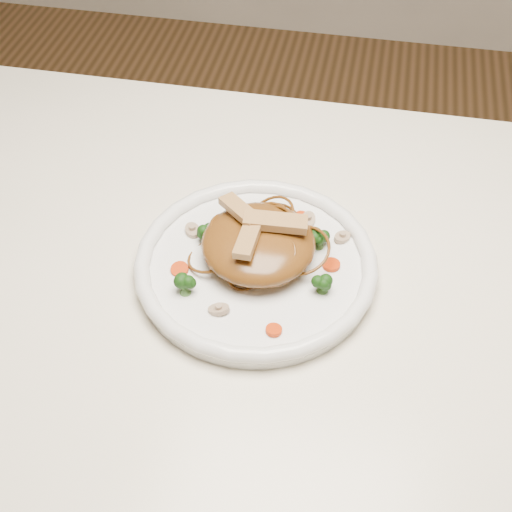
# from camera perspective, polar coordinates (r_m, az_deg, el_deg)

# --- Properties ---
(table) EXTENTS (1.20, 0.80, 0.75)m
(table) POSITION_cam_1_polar(r_m,az_deg,el_deg) (0.92, 3.78, -6.47)
(table) COLOR #EDE2C9
(table) RESTS_ON ground
(plate) EXTENTS (0.32, 0.32, 0.02)m
(plate) POSITION_cam_1_polar(r_m,az_deg,el_deg) (0.85, 0.00, -1.02)
(plate) COLOR white
(plate) RESTS_ON table
(noodle_mound) EXTENTS (0.19, 0.19, 0.05)m
(noodle_mound) POSITION_cam_1_polar(r_m,az_deg,el_deg) (0.83, 0.20, 1.09)
(noodle_mound) COLOR brown
(noodle_mound) RESTS_ON plate
(chicken_a) EXTENTS (0.08, 0.03, 0.01)m
(chicken_a) POSITION_cam_1_polar(r_m,az_deg,el_deg) (0.82, 1.63, 2.88)
(chicken_a) COLOR tan
(chicken_a) RESTS_ON noodle_mound
(chicken_b) EXTENTS (0.06, 0.06, 0.01)m
(chicken_b) POSITION_cam_1_polar(r_m,az_deg,el_deg) (0.83, -1.31, 3.84)
(chicken_b) COLOR tan
(chicken_b) RESTS_ON noodle_mound
(chicken_c) EXTENTS (0.03, 0.07, 0.01)m
(chicken_c) POSITION_cam_1_polar(r_m,az_deg,el_deg) (0.80, -0.62, 1.62)
(chicken_c) COLOR tan
(chicken_c) RESTS_ON noodle_mound
(broccoli_0) EXTENTS (0.03, 0.03, 0.03)m
(broccoli_0) POSITION_cam_1_polar(r_m,az_deg,el_deg) (0.86, 5.30, 1.54)
(broccoli_0) COLOR #153C0C
(broccoli_0) RESTS_ON plate
(broccoli_1) EXTENTS (0.03, 0.03, 0.03)m
(broccoli_1) POSITION_cam_1_polar(r_m,az_deg,el_deg) (0.87, -4.20, 2.17)
(broccoli_1) COLOR #153C0C
(broccoli_1) RESTS_ON plate
(broccoli_2) EXTENTS (0.03, 0.03, 0.03)m
(broccoli_2) POSITION_cam_1_polar(r_m,az_deg,el_deg) (0.81, -6.02, -2.39)
(broccoli_2) COLOR #153C0C
(broccoli_2) RESTS_ON plate
(broccoli_3) EXTENTS (0.02, 0.02, 0.03)m
(broccoli_3) POSITION_cam_1_polar(r_m,az_deg,el_deg) (0.81, 5.64, -2.32)
(broccoli_3) COLOR #153C0C
(broccoli_3) RESTS_ON plate
(carrot_0) EXTENTS (0.02, 0.02, 0.00)m
(carrot_0) POSITION_cam_1_polar(r_m,az_deg,el_deg) (0.90, 3.84, 3.38)
(carrot_0) COLOR red
(carrot_0) RESTS_ON plate
(carrot_1) EXTENTS (0.03, 0.03, 0.00)m
(carrot_1) POSITION_cam_1_polar(r_m,az_deg,el_deg) (0.84, -6.43, -1.12)
(carrot_1) COLOR red
(carrot_1) RESTS_ON plate
(carrot_2) EXTENTS (0.03, 0.03, 0.00)m
(carrot_2) POSITION_cam_1_polar(r_m,az_deg,el_deg) (0.84, 6.33, -0.73)
(carrot_2) COLOR red
(carrot_2) RESTS_ON plate
(carrot_3) EXTENTS (0.02, 0.02, 0.00)m
(carrot_3) POSITION_cam_1_polar(r_m,az_deg,el_deg) (0.91, -1.04, 3.90)
(carrot_3) COLOR red
(carrot_3) RESTS_ON plate
(carrot_4) EXTENTS (0.03, 0.03, 0.00)m
(carrot_4) POSITION_cam_1_polar(r_m,az_deg,el_deg) (0.77, 1.50, -6.22)
(carrot_4) COLOR red
(carrot_4) RESTS_ON plate
(mushroom_0) EXTENTS (0.03, 0.03, 0.01)m
(mushroom_0) POSITION_cam_1_polar(r_m,az_deg,el_deg) (0.79, -3.13, -4.50)
(mushroom_0) COLOR tan
(mushroom_0) RESTS_ON plate
(mushroom_1) EXTENTS (0.03, 0.03, 0.01)m
(mushroom_1) POSITION_cam_1_polar(r_m,az_deg,el_deg) (0.88, 7.24, 1.57)
(mushroom_1) COLOR tan
(mushroom_1) RESTS_ON plate
(mushroom_2) EXTENTS (0.04, 0.04, 0.01)m
(mushroom_2) POSITION_cam_1_polar(r_m,az_deg,el_deg) (0.88, -5.35, 2.16)
(mushroom_2) COLOR tan
(mushroom_2) RESTS_ON plate
(mushroom_3) EXTENTS (0.03, 0.03, 0.01)m
(mushroom_3) POSITION_cam_1_polar(r_m,az_deg,el_deg) (0.90, 4.39, 3.04)
(mushroom_3) COLOR tan
(mushroom_3) RESTS_ON plate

